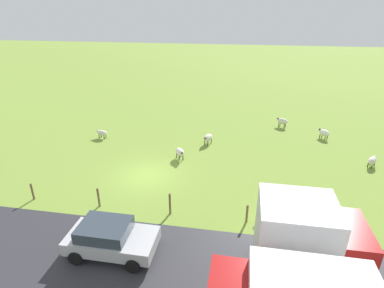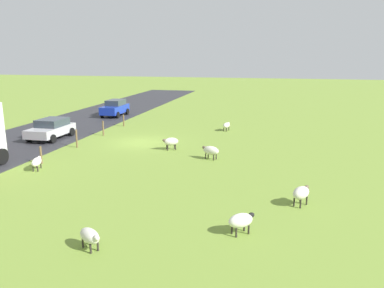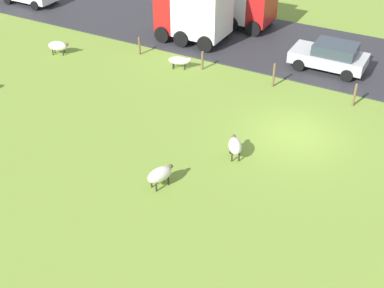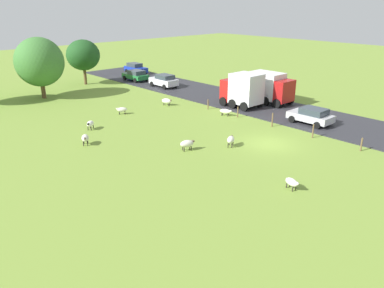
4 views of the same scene
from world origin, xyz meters
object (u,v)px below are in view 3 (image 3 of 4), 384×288
Objects in this scene: sheep_5 at (58,46)px; sheep_6 at (160,175)px; sheep_2 at (235,146)px; sheep_3 at (179,61)px; truck_1 at (195,10)px; car_4 at (330,56)px.

sheep_5 is 13.72m from sheep_6.
sheep_6 is (-3.08, 1.72, -0.02)m from sheep_2.
sheep_5 is (-1.74, 7.12, 0.04)m from sheep_3.
truck_1 is 1.02× the size of car_4.
car_4 is (9.88, -1.14, 0.27)m from sheep_2.
sheep_5 is 8.33m from truck_1.
sheep_3 is 8.20m from car_4.
sheep_5 is at bearing 57.17° from sheep_6.
sheep_6 is 13.27m from car_4.
truck_1 reaches higher than sheep_3.
sheep_2 is 9.95m from car_4.
sheep_5 is 1.03× the size of sheep_6.
truck_1 is 8.43m from car_4.
sheep_3 is (6.10, 6.13, -0.11)m from sheep_2.
sheep_6 reaches higher than sheep_3.
sheep_5 is 0.31× the size of car_4.
sheep_2 is 0.92× the size of sheep_6.
sheep_3 is 0.32× the size of truck_1.
sheep_3 is at bearing 117.44° from car_4.
car_4 reaches higher than sheep_5.
sheep_5 is (4.36, 13.25, -0.06)m from sheep_2.
sheep_3 is 7.33m from sheep_5.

